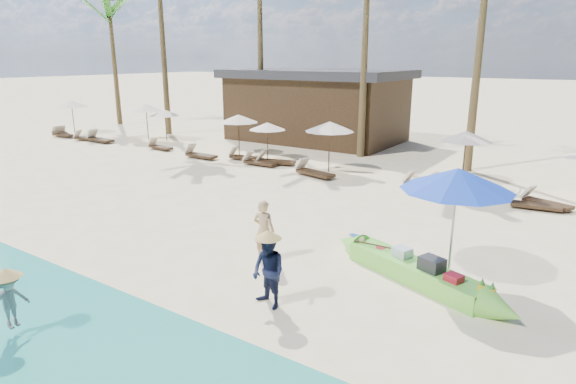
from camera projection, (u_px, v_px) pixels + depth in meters
The scene contains 30 objects.
ground at pixel (234, 265), 12.08m from camera, with size 240.00×240.00×0.00m, color #FCE8BA.
wet_sand_strip at pixel (42, 368), 8.08m from camera, with size 240.00×4.50×0.01m, color tan.
green_canoe at pixel (415, 271), 11.17m from camera, with size 5.53×2.37×0.73m.
tourist at pixel (264, 230), 12.18m from camera, with size 0.58×0.38×1.60m, color tan.
vendor_green at pixel (268, 272), 9.87m from camera, with size 0.77×0.60×1.58m, color #131935.
vendor_yellow at pixel (10, 301), 8.84m from camera, with size 0.69×0.40×1.07m, color gray.
blue_umbrella at pixel (457, 179), 10.63m from camera, with size 2.49×2.49×2.68m.
resort_parasol_0 at pixel (71, 104), 32.31m from camera, with size 2.18×2.18×2.24m.
lounger_0_left at pixel (64, 133), 31.87m from camera, with size 1.70×1.01×0.55m.
lounger_0_right at pixel (62, 134), 31.33m from camera, with size 1.79×0.62×0.60m.
resort_parasol_1 at pixel (146, 107), 29.80m from camera, with size 2.18×2.18×2.25m.
lounger_1_left at pixel (86, 138), 29.98m from camera, with size 1.82×1.06×0.59m.
lounger_1_right at pixel (99, 139), 29.36m from camera, with size 1.99×0.64×0.67m.
resort_parasol_2 at pixel (165, 113), 29.54m from camera, with size 1.86×1.86×1.92m.
lounger_2_left at pixel (159, 146), 27.08m from camera, with size 1.71×0.66×0.57m.
resort_parasol_3 at pixel (238, 119), 25.17m from camera, with size 2.08×2.08×2.14m.
lounger_3_left at pixel (199, 154), 24.76m from camera, with size 1.86×0.58×0.63m.
lounger_3_right at pixel (243, 156), 24.32m from camera, with size 1.79×0.83×0.58m.
resort_parasol_4 at pixel (267, 126), 23.96m from camera, with size 1.84×1.84×1.90m.
lounger_4_left at pixel (258, 162), 23.11m from camera, with size 1.72×0.60×0.58m.
lounger_4_right at pixel (274, 160), 23.30m from camera, with size 1.95×1.03×0.63m.
resort_parasol_5 at pixel (330, 127), 21.33m from camera, with size 2.22×2.22×2.29m.
lounger_5_left at pixel (313, 171), 21.01m from camera, with size 2.02×1.01×0.66m.
resort_parasol_6 at pixel (466, 136), 19.42m from camera, with size 2.11×2.11×2.17m.
lounger_6_left at pixel (446, 187), 18.58m from camera, with size 1.86×0.76×0.61m.
lounger_6_right at pixel (425, 184), 18.85m from camera, with size 1.96×0.81×0.65m.
lounger_7_left at pixel (532, 204), 16.47m from camera, with size 1.74×0.75×0.57m.
lounger_7_right at pixel (544, 201), 16.75m from camera, with size 1.76×1.03×0.57m.
palm_0 at pixel (110, 14), 35.47m from camera, with size 2.08×2.08×9.90m.
pavilion_west at pixel (316, 105), 29.77m from camera, with size 10.80×6.60×4.30m.
Camera 1 is at (7.32, -8.49, 5.03)m, focal length 30.00 mm.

